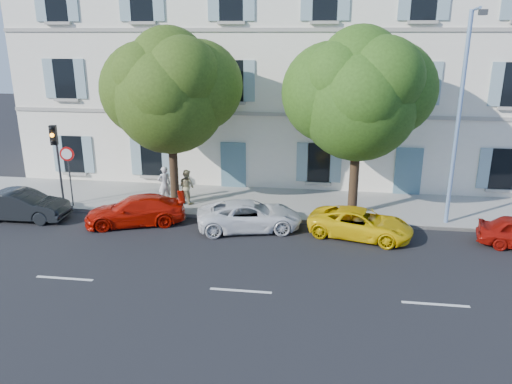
# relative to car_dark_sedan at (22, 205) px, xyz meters

# --- Properties ---
(ground) EXTENTS (90.00, 90.00, 0.00)m
(ground) POSITION_rel_car_dark_sedan_xyz_m (10.57, -0.98, -0.66)
(ground) COLOR black
(sidewalk) EXTENTS (36.00, 4.50, 0.15)m
(sidewalk) POSITION_rel_car_dark_sedan_xyz_m (10.57, 3.47, -0.58)
(sidewalk) COLOR #A09E96
(sidewalk) RESTS_ON ground
(kerb) EXTENTS (36.00, 0.16, 0.16)m
(kerb) POSITION_rel_car_dark_sedan_xyz_m (10.57, 1.30, -0.58)
(kerb) COLOR #9E998E
(kerb) RESTS_ON ground
(building) EXTENTS (28.00, 7.00, 12.00)m
(building) POSITION_rel_car_dark_sedan_xyz_m (10.57, 9.22, 5.34)
(building) COLOR white
(building) RESTS_ON ground
(car_dark_sedan) EXTENTS (4.02, 1.48, 1.31)m
(car_dark_sedan) POSITION_rel_car_dark_sedan_xyz_m (0.00, 0.00, 0.00)
(car_dark_sedan) COLOR black
(car_dark_sedan) RESTS_ON ground
(car_red_coupe) EXTENTS (4.54, 2.98, 1.22)m
(car_red_coupe) POSITION_rel_car_dark_sedan_xyz_m (5.12, 0.18, -0.05)
(car_red_coupe) COLOR #B71205
(car_red_coupe) RESTS_ON ground
(car_white_coupe) EXTENTS (4.69, 2.95, 1.21)m
(car_white_coupe) POSITION_rel_car_dark_sedan_xyz_m (10.05, 0.27, -0.05)
(car_white_coupe) COLOR white
(car_white_coupe) RESTS_ON ground
(car_yellow_supercar) EXTENTS (4.46, 2.87, 1.15)m
(car_yellow_supercar) POSITION_rel_car_dark_sedan_xyz_m (14.58, 0.08, -0.08)
(car_yellow_supercar) COLOR yellow
(car_yellow_supercar) RESTS_ON ground
(tree_left) EXTENTS (5.03, 5.03, 7.80)m
(tree_left) POSITION_rel_car_dark_sedan_xyz_m (6.19, 2.44, 4.51)
(tree_left) COLOR #3A2819
(tree_left) RESTS_ON sidewalk
(tree_right) EXTENTS (5.05, 5.05, 7.78)m
(tree_right) POSITION_rel_car_dark_sedan_xyz_m (14.36, 2.38, 4.48)
(tree_right) COLOR #3A2819
(tree_right) RESTS_ON sidewalk
(traffic_light) EXTENTS (0.33, 0.43, 3.78)m
(traffic_light) POSITION_rel_car_dark_sedan_xyz_m (0.97, 1.61, 2.23)
(traffic_light) COLOR #383A3D
(traffic_light) RESTS_ON sidewalk
(road_sign) EXTENTS (0.65, 0.14, 2.82)m
(road_sign) POSITION_rel_car_dark_sedan_xyz_m (1.50, 1.59, 1.52)
(road_sign) COLOR #383A3D
(road_sign) RESTS_ON sidewalk
(street_lamp) EXTENTS (0.33, 1.84, 8.60)m
(street_lamp) POSITION_rel_car_dark_sedan_xyz_m (18.28, 1.66, 4.37)
(street_lamp) COLOR #7293BF
(street_lamp) RESTS_ON sidewalk
(pedestrian_a) EXTENTS (0.76, 0.73, 1.75)m
(pedestrian_a) POSITION_rel_car_dark_sedan_xyz_m (5.60, 2.75, 0.37)
(pedestrian_a) COLOR silver
(pedestrian_a) RESTS_ON sidewalk
(pedestrian_b) EXTENTS (1.00, 0.93, 1.63)m
(pedestrian_b) POSITION_rel_car_dark_sedan_xyz_m (6.68, 2.75, 0.31)
(pedestrian_b) COLOR tan
(pedestrian_b) RESTS_ON sidewalk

